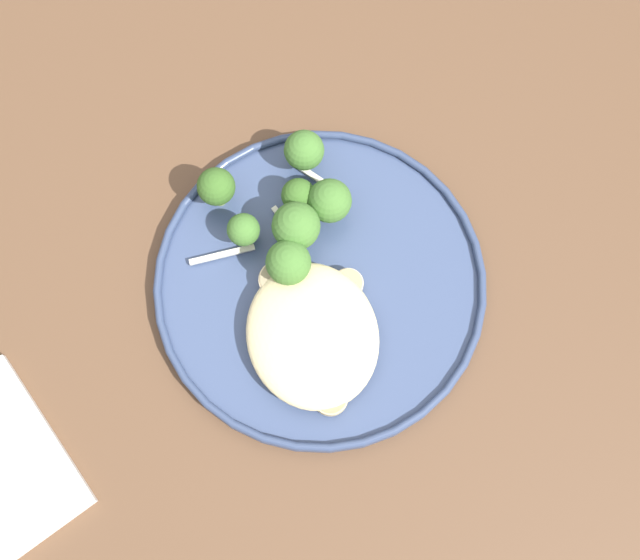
{
  "coord_description": "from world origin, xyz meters",
  "views": [
    {
      "loc": [
        -0.24,
        0.01,
        1.43
      ],
      "look_at": [
        -0.06,
        -0.03,
        0.76
      ],
      "focal_mm": 45.54,
      "sensor_mm": 36.0,
      "label": 1
    }
  ],
  "objects_px": {
    "seared_scallop_front_small": "(348,284)",
    "broccoli_floret_rear_charred": "(244,230)",
    "dinner_plate": "(320,284)",
    "broccoli_floret_right_tilted": "(330,201)",
    "seared_scallop_large_seared": "(330,398)",
    "folded_napkin": "(3,459)",
    "seared_scallop_half_hidden": "(295,336)",
    "seared_scallop_right_edge": "(299,366)",
    "broccoli_floret_beside_noodles": "(216,187)",
    "seared_scallop_on_noodles": "(280,281)",
    "seared_scallop_rear_pale": "(307,287)",
    "broccoli_floret_tall_stalk": "(304,151)",
    "broccoli_floret_left_leaning": "(296,226)",
    "seared_scallop_center_golden": "(292,313)",
    "broccoli_floret_center_pile": "(288,263)",
    "broccoli_floret_split_head": "(298,196)"
  },
  "relations": [
    {
      "from": "broccoli_floret_tall_stalk",
      "to": "folded_napkin",
      "type": "distance_m",
      "value": 0.36
    },
    {
      "from": "seared_scallop_half_hidden",
      "to": "broccoli_floret_right_tilted",
      "type": "relative_size",
      "value": 0.49
    },
    {
      "from": "seared_scallop_center_golden",
      "to": "seared_scallop_on_noodles",
      "type": "xyz_separation_m",
      "value": [
        0.03,
        0.0,
        0.0
      ]
    },
    {
      "from": "seared_scallop_center_golden",
      "to": "broccoli_floret_center_pile",
      "type": "bearing_deg",
      "value": -10.79
    },
    {
      "from": "seared_scallop_on_noodles",
      "to": "broccoli_floret_center_pile",
      "type": "bearing_deg",
      "value": -54.2
    },
    {
      "from": "seared_scallop_half_hidden",
      "to": "seared_scallop_on_noodles",
      "type": "height_order",
      "value": "same"
    },
    {
      "from": "seared_scallop_half_hidden",
      "to": "folded_napkin",
      "type": "distance_m",
      "value": 0.26
    },
    {
      "from": "broccoli_floret_tall_stalk",
      "to": "folded_napkin",
      "type": "bearing_deg",
      "value": 122.05
    },
    {
      "from": "seared_scallop_front_small",
      "to": "broccoli_floret_center_pile",
      "type": "relative_size",
      "value": 0.5
    },
    {
      "from": "dinner_plate",
      "to": "folded_napkin",
      "type": "height_order",
      "value": "dinner_plate"
    },
    {
      "from": "seared_scallop_right_edge",
      "to": "broccoli_floret_beside_noodles",
      "type": "xyz_separation_m",
      "value": [
        0.17,
        0.03,
        0.02
      ]
    },
    {
      "from": "seared_scallop_large_seared",
      "to": "broccoli_floret_split_head",
      "type": "bearing_deg",
      "value": -5.4
    },
    {
      "from": "seared_scallop_rear_pale",
      "to": "broccoli_floret_beside_noodles",
      "type": "relative_size",
      "value": 0.65
    },
    {
      "from": "broccoli_floret_split_head",
      "to": "folded_napkin",
      "type": "xyz_separation_m",
      "value": [
        -0.15,
        0.29,
        -0.03
      ]
    },
    {
      "from": "dinner_plate",
      "to": "broccoli_floret_beside_noodles",
      "type": "xyz_separation_m",
      "value": [
        0.1,
        0.07,
        0.03
      ]
    },
    {
      "from": "seared_scallop_rear_pale",
      "to": "broccoli_floret_left_leaning",
      "type": "height_order",
      "value": "broccoli_floret_left_leaning"
    },
    {
      "from": "broccoli_floret_tall_stalk",
      "to": "broccoli_floret_right_tilted",
      "type": "relative_size",
      "value": 0.99
    },
    {
      "from": "seared_scallop_right_edge",
      "to": "broccoli_floret_center_pile",
      "type": "bearing_deg",
      "value": -8.2
    },
    {
      "from": "broccoli_floret_split_head",
      "to": "broccoli_floret_beside_noodles",
      "type": "relative_size",
      "value": 0.89
    },
    {
      "from": "broccoli_floret_rear_charred",
      "to": "folded_napkin",
      "type": "distance_m",
      "value": 0.28
    },
    {
      "from": "broccoli_floret_beside_noodles",
      "to": "broccoli_floret_center_pile",
      "type": "bearing_deg",
      "value": -152.25
    },
    {
      "from": "broccoli_floret_center_pile",
      "to": "seared_scallop_center_golden",
      "type": "bearing_deg",
      "value": 169.21
    },
    {
      "from": "seared_scallop_right_edge",
      "to": "broccoli_floret_beside_noodles",
      "type": "bearing_deg",
      "value": 10.86
    },
    {
      "from": "seared_scallop_right_edge",
      "to": "seared_scallop_on_noodles",
      "type": "bearing_deg",
      "value": -1.65
    },
    {
      "from": "seared_scallop_rear_pale",
      "to": "seared_scallop_center_golden",
      "type": "bearing_deg",
      "value": 135.69
    },
    {
      "from": "seared_scallop_on_noodles",
      "to": "broccoli_floret_center_pile",
      "type": "relative_size",
      "value": 0.64
    },
    {
      "from": "broccoli_floret_rear_charred",
      "to": "dinner_plate",
      "type": "bearing_deg",
      "value": -135.74
    },
    {
      "from": "broccoli_floret_beside_noodles",
      "to": "broccoli_floret_split_head",
      "type": "bearing_deg",
      "value": -109.68
    },
    {
      "from": "dinner_plate",
      "to": "broccoli_floret_tall_stalk",
      "type": "relative_size",
      "value": 5.93
    },
    {
      "from": "seared_scallop_right_edge",
      "to": "seared_scallop_rear_pale",
      "type": "relative_size",
      "value": 0.85
    },
    {
      "from": "broccoli_floret_right_tilted",
      "to": "dinner_plate",
      "type": "bearing_deg",
      "value": 158.39
    },
    {
      "from": "broccoli_floret_right_tilted",
      "to": "broccoli_floret_split_head",
      "type": "bearing_deg",
      "value": 61.81
    },
    {
      "from": "broccoli_floret_left_leaning",
      "to": "broccoli_floret_rear_charred",
      "type": "xyz_separation_m",
      "value": [
        0.01,
        0.04,
        -0.01
      ]
    },
    {
      "from": "seared_scallop_large_seared",
      "to": "broccoli_floret_right_tilted",
      "type": "relative_size",
      "value": 0.59
    },
    {
      "from": "broccoli_floret_left_leaning",
      "to": "folded_napkin",
      "type": "bearing_deg",
      "value": 113.7
    },
    {
      "from": "seared_scallop_right_edge",
      "to": "broccoli_floret_tall_stalk",
      "type": "xyz_separation_m",
      "value": [
        0.18,
        -0.05,
        0.02
      ]
    },
    {
      "from": "seared_scallop_large_seared",
      "to": "dinner_plate",
      "type": "bearing_deg",
      "value": -9.54
    },
    {
      "from": "seared_scallop_center_golden",
      "to": "broccoli_floret_right_tilted",
      "type": "relative_size",
      "value": 0.65
    },
    {
      "from": "seared_scallop_front_small",
      "to": "broccoli_floret_rear_charred",
      "type": "bearing_deg",
      "value": 49.58
    },
    {
      "from": "seared_scallop_rear_pale",
      "to": "broccoli_floret_rear_charred",
      "type": "height_order",
      "value": "broccoli_floret_rear_charred"
    },
    {
      "from": "seared_scallop_half_hidden",
      "to": "folded_napkin",
      "type": "relative_size",
      "value": 0.16
    },
    {
      "from": "seared_scallop_large_seared",
      "to": "folded_napkin",
      "type": "xyz_separation_m",
      "value": [
        0.02,
        0.28,
        -0.02
      ]
    },
    {
      "from": "seared_scallop_rear_pale",
      "to": "broccoli_floret_left_leaning",
      "type": "relative_size",
      "value": 0.55
    },
    {
      "from": "seared_scallop_large_seared",
      "to": "broccoli_floret_right_tilted",
      "type": "height_order",
      "value": "broccoli_floret_right_tilted"
    },
    {
      "from": "broccoli_floret_center_pile",
      "to": "broccoli_floret_left_leaning",
      "type": "bearing_deg",
      "value": -25.19
    },
    {
      "from": "seared_scallop_large_seared",
      "to": "broccoli_floret_split_head",
      "type": "relative_size",
      "value": 0.71
    },
    {
      "from": "dinner_plate",
      "to": "broccoli_floret_right_tilted",
      "type": "xyz_separation_m",
      "value": [
        0.06,
        -0.02,
        0.03
      ]
    },
    {
      "from": "seared_scallop_right_edge",
      "to": "seared_scallop_on_noodles",
      "type": "relative_size",
      "value": 0.76
    },
    {
      "from": "seared_scallop_large_seared",
      "to": "seared_scallop_on_noodles",
      "type": "bearing_deg",
      "value": 8.7
    },
    {
      "from": "broccoli_floret_rear_charred",
      "to": "seared_scallop_on_noodles",
      "type": "bearing_deg",
      "value": -156.95
    }
  ]
}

